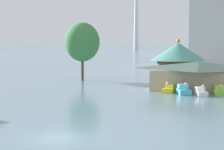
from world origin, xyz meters
name	(u,v)px	position (x,y,z in m)	size (l,w,h in m)	color
ground_plane	(60,138)	(0.00, 0.00, 0.00)	(2000.00, 2000.00, 0.00)	slate
pedal_boat_yellow	(170,89)	(5.13, 27.76, 0.47)	(1.97, 3.18, 1.66)	yellow
pedal_boat_cyan	(183,90)	(7.16, 26.30, 0.56)	(2.29, 2.96, 1.73)	#4CB7CC
pedal_boat_white	(201,92)	(9.47, 25.71, 0.46)	(2.05, 2.75, 1.58)	white
pedal_boat_lime	(219,91)	(11.93, 27.03, 0.53)	(1.79, 2.51, 1.54)	#8CCC3F
boathouse	(199,75)	(8.94, 32.14, 2.20)	(14.61, 9.02, 4.21)	tan
green_roof_pavilion	(178,60)	(4.91, 42.71, 3.95)	(9.82, 9.82, 7.65)	brown
shoreline_tree_tall_left	(82,42)	(-12.30, 40.36, 7.06)	(6.40, 6.40, 10.65)	brown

